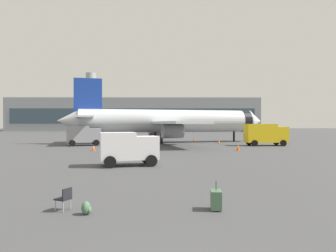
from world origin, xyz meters
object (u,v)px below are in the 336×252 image
object	(u,v)px
cargo_van	(128,147)
safety_cone_near	(194,139)
fuel_truck	(265,134)
rolling_suitcase	(216,200)
safety_cone_outer	(93,148)
airplane_at_gate	(168,121)
gate_chair	(65,197)
safety_cone_mid	(219,142)
service_truck	(83,135)
traveller_backpack	(86,208)
safety_cone_far	(238,147)

from	to	relation	value
cargo_van	safety_cone_near	world-z (taller)	cargo_van
fuel_truck	rolling_suitcase	xyz separation A→B (m)	(-12.81, -33.67, -1.38)
safety_cone_outer	safety_cone_near	bearing A→B (deg)	56.48
airplane_at_gate	gate_chair	distance (m)	41.45
fuel_truck	safety_cone_mid	bearing A→B (deg)	141.92
safety_cone_mid	service_truck	bearing A→B (deg)	-168.21
cargo_van	safety_cone_outer	bearing A→B (deg)	113.51
safety_cone_outer	gate_chair	distance (m)	26.17
rolling_suitcase	airplane_at_gate	bearing A→B (deg)	91.95
safety_cone_mid	traveller_backpack	distance (m)	40.64
rolling_suitcase	gate_chair	xyz separation A→B (m)	(-5.74, -0.05, 0.11)
service_truck	safety_cone_far	bearing A→B (deg)	-22.43
safety_cone_near	rolling_suitcase	xyz separation A→B (m)	(-3.58, -47.08, 0.07)
safety_cone_far	rolling_suitcase	bearing A→B (deg)	-105.09
airplane_at_gate	service_truck	distance (m)	14.59
fuel_truck	rolling_suitcase	size ratio (longest dim) A/B	5.56
service_truck	rolling_suitcase	bearing A→B (deg)	-67.60
cargo_van	safety_cone_mid	bearing A→B (deg)	66.05
service_truck	gate_chair	size ratio (longest dim) A/B	6.11
gate_chair	safety_cone_far	bearing A→B (deg)	63.69
safety_cone_mid	safety_cone_far	world-z (taller)	safety_cone_far
gate_chair	rolling_suitcase	bearing A→B (deg)	0.50
safety_cone_near	safety_cone_outer	distance (m)	25.68
safety_cone_near	gate_chair	xyz separation A→B (m)	(-9.32, -47.13, 0.17)
airplane_at_gate	safety_cone_far	bearing A→B (deg)	-62.15
airplane_at_gate	safety_cone_near	size ratio (longest dim) A/B	53.96
traveller_backpack	gate_chair	world-z (taller)	gate_chair
service_truck	traveller_backpack	xyz separation A→B (m)	(9.25, -34.61, -1.37)
fuel_truck	rolling_suitcase	distance (m)	36.05
safety_cone_near	traveller_backpack	world-z (taller)	safety_cone_near
safety_cone_outer	rolling_suitcase	size ratio (longest dim) A/B	0.64
cargo_van	rolling_suitcase	size ratio (longest dim) A/B	4.32
safety_cone_near	airplane_at_gate	bearing A→B (deg)	-129.59
fuel_truck	safety_cone_outer	size ratio (longest dim) A/B	8.69
airplane_at_gate	traveller_backpack	bearing A→B (deg)	-94.65
airplane_at_gate	safety_cone_far	size ratio (longest dim) A/B	43.78
safety_cone_far	traveller_backpack	xyz separation A→B (m)	(-11.64, -25.99, -0.17)
service_truck	rolling_suitcase	distance (m)	36.85
service_truck	safety_cone_near	size ratio (longest dim) A/B	8.01
service_truck	safety_cone_outer	bearing A→B (deg)	-67.71
safety_cone_near	rolling_suitcase	world-z (taller)	rolling_suitcase
safety_cone_near	safety_cone_far	size ratio (longest dim) A/B	0.81
safety_cone_outer	gate_chair	size ratio (longest dim) A/B	0.82
safety_cone_mid	safety_cone_outer	world-z (taller)	safety_cone_outer
gate_chair	fuel_truck	bearing A→B (deg)	61.18
cargo_van	safety_cone_mid	distance (m)	28.55
safety_cone_near	safety_cone_far	distance (m)	21.90
airplane_at_gate	rolling_suitcase	world-z (taller)	airplane_at_gate
cargo_van	safety_cone_outer	distance (m)	14.59
service_truck	safety_cone_far	distance (m)	22.64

